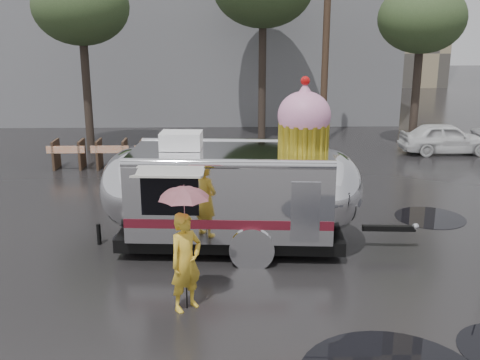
{
  "coord_description": "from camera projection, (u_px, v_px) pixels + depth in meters",
  "views": [
    {
      "loc": [
        -1.56,
        -9.23,
        4.88
      ],
      "look_at": [
        -1.26,
        2.67,
        1.57
      ],
      "focal_mm": 42.0,
      "sensor_mm": 36.0,
      "label": 1
    }
  ],
  "objects": [
    {
      "name": "ground",
      "position": [
        313.0,
        301.0,
        10.23
      ],
      "size": [
        120.0,
        120.0,
        0.0
      ],
      "primitive_type": "plane",
      "color": "black",
      "rests_on": "ground"
    },
    {
      "name": "puddles",
      "position": [
        361.0,
        297.0,
        10.37
      ],
      "size": [
        8.91,
        9.18,
        0.01
      ],
      "color": "black",
      "rests_on": "ground"
    },
    {
      "name": "utility_pole",
      "position": [
        326.0,
        31.0,
        22.54
      ],
      "size": [
        1.6,
        0.28,
        9.0
      ],
      "color": "#473323",
      "rests_on": "ground"
    },
    {
      "name": "tree_left",
      "position": [
        81.0,
        7.0,
        21.11
      ],
      "size": [
        3.64,
        3.64,
        6.95
      ],
      "color": "#382D26",
      "rests_on": "ground"
    },
    {
      "name": "tree_right",
      "position": [
        422.0,
        19.0,
        21.54
      ],
      "size": [
        3.36,
        3.36,
        6.42
      ],
      "color": "#382D26",
      "rests_on": "ground"
    },
    {
      "name": "barricade_row",
      "position": [
        112.0,
        154.0,
        19.55
      ],
      "size": [
        4.3,
        0.8,
        1.0
      ],
      "color": "#473323",
      "rests_on": "ground"
    },
    {
      "name": "airstream_trailer",
      "position": [
        235.0,
        189.0,
        12.39
      ],
      "size": [
        7.26,
        2.89,
        3.91
      ],
      "rotation": [
        0.0,
        0.0,
        -0.07
      ],
      "color": "silver",
      "rests_on": "ground"
    },
    {
      "name": "person_left",
      "position": [
        186.0,
        262.0,
        9.75
      ],
      "size": [
        0.76,
        0.75,
        1.78
      ],
      "primitive_type": "imported",
      "rotation": [
        0.0,
        0.0,
        0.73
      ],
      "color": "gold",
      "rests_on": "ground"
    },
    {
      "name": "umbrella_pink",
      "position": [
        184.0,
        206.0,
        9.47
      ],
      "size": [
        1.08,
        1.08,
        2.29
      ],
      "color": "pink",
      "rests_on": "ground"
    }
  ]
}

